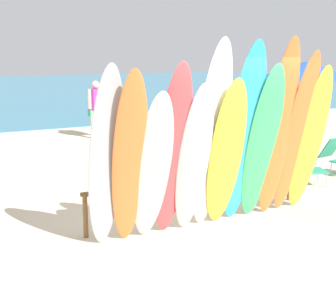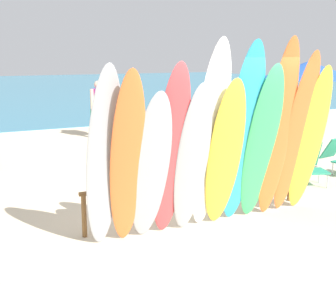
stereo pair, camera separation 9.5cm
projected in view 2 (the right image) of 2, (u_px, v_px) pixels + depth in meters
The scene contains 19 objects.
ground at pixel (40, 113), 19.50m from camera, with size 60.00×60.00×0.00m, color beige.
ocean_water at pixel (2, 89), 33.22m from camera, with size 60.00×40.00×0.02m, color teal.
surfboard_rack at pixel (198, 184), 7.02m from camera, with size 3.80×0.07×0.67m.
surfboard_grey_0 at pixel (104, 159), 5.71m from camera, with size 0.48×0.06×2.49m, color #999EA3.
surfboard_orange_1 at pixel (127, 160), 5.76m from camera, with size 0.46×0.06×2.46m, color orange.
surfboard_grey_2 at pixel (151, 168), 5.96m from camera, with size 0.55×0.07×2.17m, color #999EA3.
surfboard_red_3 at pixel (171, 152), 6.05m from camera, with size 0.50×0.07×2.53m, color #D13D42.
surfboard_grey_4 at pixel (193, 160), 6.22m from camera, with size 0.52×0.08×2.24m, color #999EA3.
surfboard_white_5 at pixel (210, 137), 6.35m from camera, with size 0.54×0.08×2.82m, color white.
surfboard_yellow_6 at pixel (225, 154), 6.46m from camera, with size 0.55×0.08×2.29m, color yellow.
surfboard_teal_7 at pixel (243, 135), 6.54m from camera, with size 0.56×0.06×2.81m, color #289EC6.
surfboard_green_8 at pixel (262, 144), 6.72m from camera, with size 0.56×0.08×2.49m, color #38B266.
surfboard_orange_9 at pixel (278, 131), 6.77m from camera, with size 0.47×0.07×2.86m, color orange.
surfboard_orange_10 at pixel (296, 135), 6.95m from camera, with size 0.49×0.07×2.68m, color orange.
surfboard_yellow_11 at pixel (310, 140), 7.10m from camera, with size 0.51×0.06×2.46m, color yellow.
beachgoer_strolling at pixel (99, 105), 13.70m from camera, with size 0.58×0.42×1.75m.
beach_chair_red at pixel (266, 152), 9.89m from camera, with size 0.74×0.85×0.81m.
beach_chair_striped at pixel (310, 162), 8.88m from camera, with size 0.69×0.79×0.83m.
beach_umbrella at pixel (308, 70), 9.95m from camera, with size 2.19×2.19×2.38m.
Camera 2 is at (-3.36, -5.88, 2.54)m, focal length 47.88 mm.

